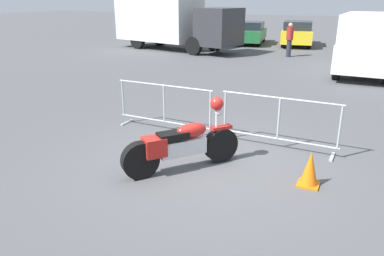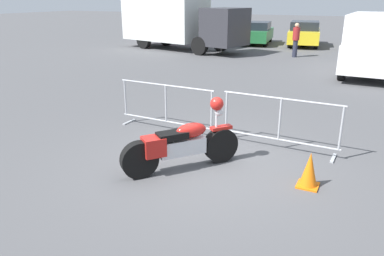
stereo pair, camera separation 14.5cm
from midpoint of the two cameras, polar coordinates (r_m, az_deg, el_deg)
ground_plane at (r=6.92m, az=1.93°, el=-5.61°), size 120.00×120.00×0.00m
motorcycle at (r=6.58m, az=-2.11°, el=-2.47°), size 1.52×1.84×1.25m
crowd_barrier_near at (r=8.55m, az=-4.74°, el=3.25°), size 2.40×0.51×1.07m
crowd_barrier_far at (r=7.65m, az=12.53°, el=0.88°), size 2.40×0.51×1.07m
box_truck at (r=22.33m, az=-3.54°, el=16.04°), size 8.01×3.93×2.98m
delivery_van at (r=16.61m, az=25.03°, el=11.81°), size 2.14×5.07×2.31m
parked_car_red at (r=28.28m, az=-2.59°, el=14.85°), size 2.27×4.27×1.38m
parked_car_white at (r=26.57m, az=2.64°, el=14.66°), size 2.43×4.57×1.47m
parked_car_green at (r=25.41m, az=8.74°, el=14.18°), size 2.32×4.36×1.41m
parked_car_yellow at (r=25.10m, az=15.58°, el=13.75°), size 2.46×4.63×1.49m
pedestrian at (r=20.09m, az=14.45°, el=13.07°), size 0.45×0.45×1.69m
traffic_cone at (r=6.36m, az=16.91°, el=-6.01°), size 0.34×0.34×0.59m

